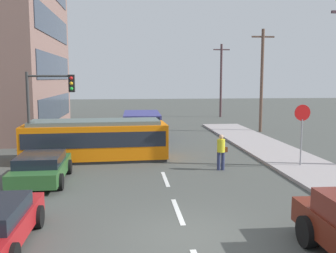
# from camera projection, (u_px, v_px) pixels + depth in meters

# --- Properties ---
(ground_plane) EXTENTS (120.00, 120.00, 0.00)m
(ground_plane) POSITION_uv_depth(u_px,v_px,m) (158.00, 159.00, 20.18)
(ground_plane) COLOR #494C47
(sidewalk_curb_right) EXTENTS (3.20, 36.00, 0.14)m
(sidewalk_curb_right) POSITION_uv_depth(u_px,v_px,m) (318.00, 173.00, 16.95)
(sidewalk_curb_right) COLOR #A29999
(sidewalk_curb_right) RESTS_ON ground
(lane_stripe_1) EXTENTS (0.16, 2.40, 0.01)m
(lane_stripe_1) POSITION_uv_depth(u_px,v_px,m) (178.00, 211.00, 12.28)
(lane_stripe_1) COLOR silver
(lane_stripe_1) RESTS_ON ground
(lane_stripe_2) EXTENTS (0.16, 2.40, 0.01)m
(lane_stripe_2) POSITION_uv_depth(u_px,v_px,m) (165.00, 179.00, 16.23)
(lane_stripe_2) COLOR silver
(lane_stripe_2) RESTS_ON ground
(lane_stripe_3) EXTENTS (0.16, 2.40, 0.01)m
(lane_stripe_3) POSITION_uv_depth(u_px,v_px,m) (150.00, 140.00, 26.37)
(lane_stripe_3) COLOR silver
(lane_stripe_3) RESTS_ON ground
(lane_stripe_4) EXTENTS (0.16, 2.40, 0.01)m
(lane_stripe_4) POSITION_uv_depth(u_px,v_px,m) (146.00, 129.00, 32.29)
(lane_stripe_4) COLOR silver
(lane_stripe_4) RESTS_ON ground
(streetcar_tram) EXTENTS (7.42, 2.85, 2.09)m
(streetcar_tram) POSITION_uv_depth(u_px,v_px,m) (96.00, 139.00, 19.98)
(streetcar_tram) COLOR orange
(streetcar_tram) RESTS_ON ground
(city_bus) EXTENTS (2.64, 5.07, 1.82)m
(city_bus) POSITION_uv_depth(u_px,v_px,m) (142.00, 124.00, 27.23)
(city_bus) COLOR navy
(city_bus) RESTS_ON ground
(pedestrian_crossing) EXTENTS (0.50, 0.36, 1.67)m
(pedestrian_crossing) POSITION_uv_depth(u_px,v_px,m) (221.00, 150.00, 17.73)
(pedestrian_crossing) COLOR navy
(pedestrian_crossing) RESTS_ON ground
(parked_sedan_mid) EXTENTS (2.12, 4.24, 1.19)m
(parked_sedan_mid) POSITION_uv_depth(u_px,v_px,m) (41.00, 167.00, 15.65)
(parked_sedan_mid) COLOR #2D602C
(parked_sedan_mid) RESTS_ON ground
(parked_sedan_far) EXTENTS (2.14, 4.22, 1.19)m
(parked_sedan_far) POSITION_uv_depth(u_px,v_px,m) (61.00, 137.00, 23.69)
(parked_sedan_far) COLOR #304B2C
(parked_sedan_far) RESTS_ON ground
(stop_sign) EXTENTS (0.76, 0.07, 2.88)m
(stop_sign) POSITION_uv_depth(u_px,v_px,m) (302.00, 122.00, 17.98)
(stop_sign) COLOR gray
(stop_sign) RESTS_ON sidewalk_curb_right
(traffic_light_mast) EXTENTS (2.28, 0.33, 4.55)m
(traffic_light_mast) POSITION_uv_depth(u_px,v_px,m) (48.00, 101.00, 18.39)
(traffic_light_mast) COLOR #333333
(traffic_light_mast) RESTS_ON ground
(utility_pole_mid) EXTENTS (1.80, 0.24, 8.04)m
(utility_pole_mid) POSITION_uv_depth(u_px,v_px,m) (262.00, 79.00, 30.11)
(utility_pole_mid) COLOR brown
(utility_pole_mid) RESTS_ON ground
(utility_pole_far) EXTENTS (1.80, 0.24, 7.94)m
(utility_pole_far) POSITION_uv_depth(u_px,v_px,m) (221.00, 79.00, 41.95)
(utility_pole_far) COLOR #4D3438
(utility_pole_far) RESTS_ON ground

